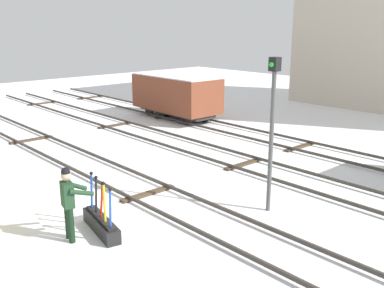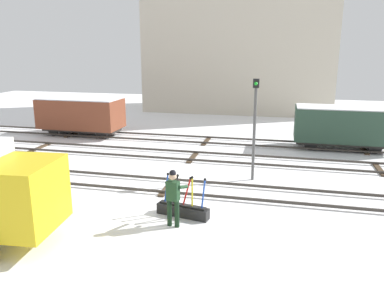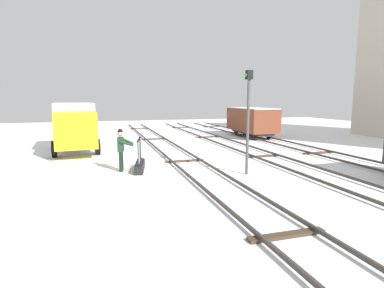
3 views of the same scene
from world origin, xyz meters
name	(u,v)px [view 3 (image 3 of 3)]	position (x,y,z in m)	size (l,w,h in m)	color
ground_plane	(185,162)	(0.00, 0.00, 0.00)	(60.00, 60.00, 0.00)	white
track_main_line	(185,160)	(0.00, 0.00, 0.11)	(44.00, 1.94, 0.18)	#38332D
track_siding_near	(263,155)	(0.00, 4.43, 0.11)	(44.00, 1.94, 0.18)	#38332D
track_siding_far	(318,152)	(0.00, 8.00, 0.11)	(44.00, 1.94, 0.18)	#38332D
switch_lever_frame	(140,165)	(1.24, -2.38, 0.25)	(1.84, 0.70, 1.45)	black
rail_worker	(121,147)	(1.13, -3.14, 1.06)	(0.63, 0.74, 1.86)	black
delivery_truck	(75,125)	(-4.52, -5.40, 1.62)	(5.62, 2.83, 2.88)	gold
signal_post	(248,113)	(3.21, 1.80, 2.58)	(0.24, 0.32, 4.26)	#4C4C4C
freight_car_mid_siding	(252,120)	(-8.15, 8.00, 1.37)	(5.18, 2.35, 2.39)	#2D2B28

